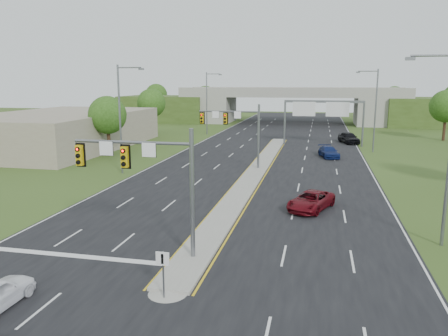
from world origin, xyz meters
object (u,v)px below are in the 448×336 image
signal_mast_far (238,125)px  car_far_b (329,152)px  car_far_a (311,201)px  car_far_c (349,138)px  signal_mast_near (150,171)px  sign_gantry (323,110)px  keep_right_sign (163,267)px  overpass (292,108)px

signal_mast_far → car_far_b: (9.87, 9.53, -4.03)m
car_far_a → car_far_c: 37.98m
signal_mast_near → car_far_a: (8.19, 10.76, -4.03)m
sign_gantry → car_far_c: 6.93m
sign_gantry → car_far_a: (-0.76, -34.23, -4.55)m
car_far_c → car_far_a: bearing=-116.1°
keep_right_sign → sign_gantry: 50.04m
signal_mast_far → keep_right_sign: bearing=-85.6°
keep_right_sign → car_far_b: 39.73m
keep_right_sign → sign_gantry: size_ratio=0.19×
signal_mast_near → overpass: size_ratio=0.09×
car_far_a → signal_mast_near: bearing=-105.9°
keep_right_sign → overpass: size_ratio=0.03×
signal_mast_near → overpass: bearing=88.4°
keep_right_sign → car_far_a: keep_right_sign is taller
sign_gantry → overpass: bearing=100.8°
signal_mast_far → sign_gantry: 21.91m
car_far_a → car_far_b: bearing=107.4°
sign_gantry → overpass: (-6.68, 35.08, -1.69)m
signal_mast_far → keep_right_sign: signal_mast_far is taller
signal_mast_near → car_far_b: signal_mast_near is taller
car_far_a → car_far_c: (4.91, 37.66, 0.19)m
overpass → signal_mast_far: bearing=-92.4°
sign_gantry → car_far_b: sign_gantry is taller
signal_mast_near → sign_gantry: size_ratio=0.60×
signal_mast_near → keep_right_sign: size_ratio=3.18×
signal_mast_far → car_far_c: 27.11m
keep_right_sign → car_far_a: 16.35m
overpass → car_far_a: 69.62m
keep_right_sign → overpass: overpass is taller
signal_mast_far → keep_right_sign: (2.26, -29.45, -3.21)m
car_far_b → car_far_c: 14.26m
signal_mast_near → signal_mast_far: size_ratio=1.00×
car_far_b → car_far_a: bearing=-107.4°
sign_gantry → overpass: 35.75m
overpass → car_far_c: overpass is taller
car_far_b → car_far_c: bearing=63.6°
signal_mast_near → signal_mast_far: bearing=90.0°
sign_gantry → car_far_c: size_ratio=2.29×
signal_mast_near → keep_right_sign: (2.26, -4.45, -3.21)m
signal_mast_near → sign_gantry: 45.88m
car_far_c → signal_mast_far: bearing=-137.9°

